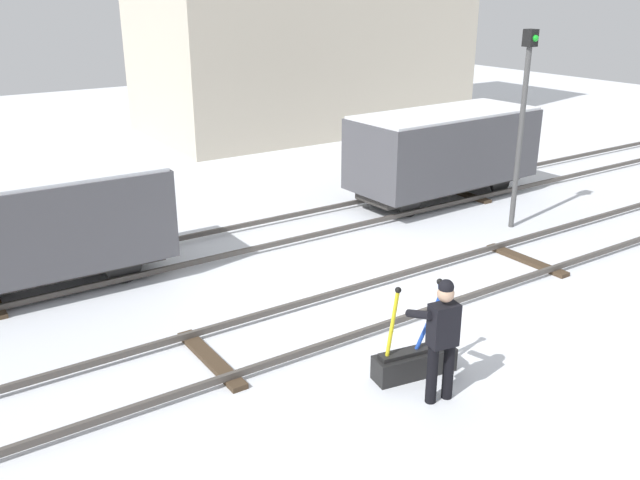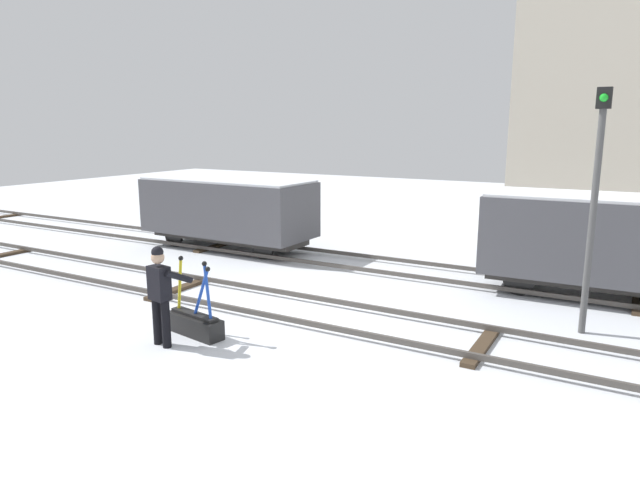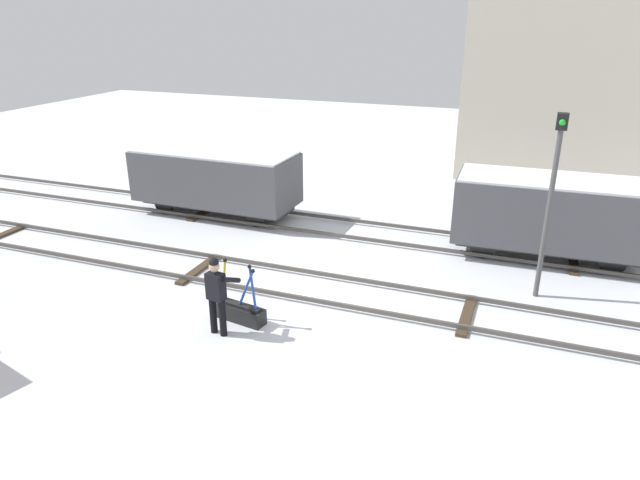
{
  "view_description": "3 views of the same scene",
  "coord_description": "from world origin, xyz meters",
  "px_view_note": "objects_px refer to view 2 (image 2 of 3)",
  "views": [
    {
      "loc": [
        -7.15,
        -8.32,
        5.28
      ],
      "look_at": [
        -0.49,
        1.58,
        0.82
      ],
      "focal_mm": 38.31,
      "sensor_mm": 36.0,
      "label": 1
    },
    {
      "loc": [
        5.56,
        -9.3,
        3.76
      ],
      "look_at": [
        -0.91,
        2.12,
        1.09
      ],
      "focal_mm": 31.32,
      "sensor_mm": 36.0,
      "label": 2
    },
    {
      "loc": [
        4.49,
        -11.96,
        6.5
      ],
      "look_at": [
        -0.45,
        1.05,
        0.93
      ],
      "focal_mm": 32.36,
      "sensor_mm": 36.0,
      "label": 3
    }
  ],
  "objects_px": {
    "switch_lever_frame": "(195,322)",
    "freight_car_far_end": "(228,209)",
    "signal_post": "(595,190)",
    "rail_worker": "(161,290)",
    "freight_car_near_switch": "(605,240)"
  },
  "relations": [
    {
      "from": "rail_worker",
      "to": "freight_car_far_end",
      "type": "xyz_separation_m",
      "value": [
        -3.99,
        6.79,
        0.27
      ]
    },
    {
      "from": "signal_post",
      "to": "freight_car_far_end",
      "type": "distance_m",
      "value": 10.72
    },
    {
      "from": "rail_worker",
      "to": "signal_post",
      "type": "distance_m",
      "value": 7.81
    },
    {
      "from": "rail_worker",
      "to": "freight_car_near_switch",
      "type": "relative_size",
      "value": 0.35
    },
    {
      "from": "switch_lever_frame",
      "to": "signal_post",
      "type": "relative_size",
      "value": 0.33
    },
    {
      "from": "switch_lever_frame",
      "to": "freight_car_far_end",
      "type": "relative_size",
      "value": 0.26
    },
    {
      "from": "switch_lever_frame",
      "to": "freight_car_far_end",
      "type": "distance_m",
      "value": 7.48
    },
    {
      "from": "switch_lever_frame",
      "to": "signal_post",
      "type": "bearing_deg",
      "value": 40.09
    },
    {
      "from": "rail_worker",
      "to": "freight_car_far_end",
      "type": "distance_m",
      "value": 7.88
    },
    {
      "from": "switch_lever_frame",
      "to": "signal_post",
      "type": "height_order",
      "value": "signal_post"
    },
    {
      "from": "rail_worker",
      "to": "freight_car_near_switch",
      "type": "xyz_separation_m",
      "value": [
        6.48,
        6.79,
        0.33
      ]
    },
    {
      "from": "signal_post",
      "to": "freight_car_near_switch",
      "type": "xyz_separation_m",
      "value": [
        0.15,
        2.52,
        -1.33
      ]
    },
    {
      "from": "rail_worker",
      "to": "signal_post",
      "type": "height_order",
      "value": "signal_post"
    },
    {
      "from": "switch_lever_frame",
      "to": "freight_car_far_end",
      "type": "bearing_deg",
      "value": 133.67
    },
    {
      "from": "switch_lever_frame",
      "to": "rail_worker",
      "type": "distance_m",
      "value": 1.01
    }
  ]
}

